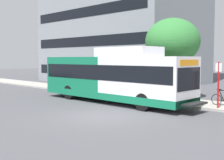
% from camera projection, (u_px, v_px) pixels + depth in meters
% --- Properties ---
extents(ground_plane, '(120.00, 120.00, 0.00)m').
position_uv_depth(ground_plane, '(22.00, 101.00, 20.41)').
color(ground_plane, '#4C4C51').
extents(sidewalk_curb, '(3.00, 56.00, 0.14)m').
position_uv_depth(sidewalk_curb, '(112.00, 94.00, 23.98)').
color(sidewalk_curb, '#A8A399').
rests_on(sidewalk_curb, ground).
extents(transit_bus, '(2.58, 12.25, 3.65)m').
position_uv_depth(transit_bus, '(113.00, 77.00, 19.61)').
color(transit_bus, white).
rests_on(transit_bus, ground).
extents(bus_stop_sign_pole, '(0.10, 0.36, 2.60)m').
position_uv_depth(bus_stop_sign_pole, '(218.00, 81.00, 16.55)').
color(bus_stop_sign_pole, red).
rests_on(bus_stop_sign_pole, sidewalk_curb).
extents(street_tree_near_stop, '(3.91, 3.91, 5.70)m').
position_uv_depth(street_tree_near_stop, '(173.00, 41.00, 21.09)').
color(street_tree_near_stop, '#4C3823').
rests_on(street_tree_near_stop, sidewalk_curb).
extents(lattice_comm_tower, '(1.10, 1.10, 28.14)m').
position_uv_depth(lattice_comm_tower, '(50.00, 19.00, 47.39)').
color(lattice_comm_tower, '#B7B7BC').
rests_on(lattice_comm_tower, ground).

